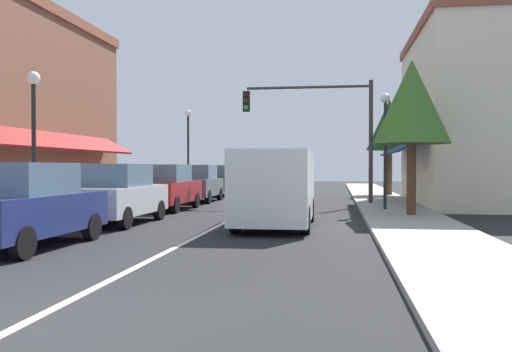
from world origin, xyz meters
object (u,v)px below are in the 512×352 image
at_px(parked_car_second_left, 117,194).
at_px(traffic_signal_mast_arm, 324,119).
at_px(parked_car_nearest_left, 25,206).
at_px(street_lamp_left_near, 34,121).
at_px(parked_car_third_left, 166,188).
at_px(tree_right_far, 390,126).
at_px(tree_right_near, 412,103).
at_px(parked_car_far_left, 198,184).
at_px(street_lamp_left_far, 188,138).
at_px(parked_car_distant_left, 221,181).
at_px(van_in_lane, 276,186).
at_px(street_lamp_right_mid, 385,131).

distance_m(parked_car_second_left, traffic_signal_mast_arm, 10.85).
bearing_deg(parked_car_nearest_left, street_lamp_left_near, 119.02).
bearing_deg(parked_car_third_left, traffic_signal_mast_arm, 32.15).
bearing_deg(tree_right_far, tree_right_near, -92.30).
distance_m(parked_car_far_left, street_lamp_left_far, 4.99).
height_order(street_lamp_left_far, tree_right_near, tree_right_near).
relative_size(parked_car_nearest_left, parked_car_far_left, 1.00).
height_order(parked_car_distant_left, street_lamp_left_far, street_lamp_left_far).
distance_m(parked_car_distant_left, traffic_signal_mast_arm, 9.65).
distance_m(parked_car_nearest_left, parked_car_far_left, 14.89).
relative_size(parked_car_third_left, traffic_signal_mast_arm, 0.73).
bearing_deg(parked_car_distant_left, tree_right_near, -53.49).
xyz_separation_m(parked_car_third_left, street_lamp_left_near, (-1.74, -6.34, 2.07)).
bearing_deg(parked_car_nearest_left, tree_right_far, 66.62).
distance_m(parked_car_third_left, van_in_lane, 7.06).
height_order(parked_car_second_left, street_lamp_left_near, street_lamp_left_near).
bearing_deg(parked_car_second_left, parked_car_nearest_left, -89.38).
bearing_deg(street_lamp_left_near, parked_car_distant_left, 84.37).
height_order(parked_car_nearest_left, traffic_signal_mast_arm, traffic_signal_mast_arm).
bearing_deg(parked_car_second_left, tree_right_near, 20.27).
distance_m(van_in_lane, tree_right_near, 5.79).
xyz_separation_m(van_in_lane, street_lamp_left_far, (-6.50, 14.21, 2.11)).
xyz_separation_m(parked_car_second_left, tree_right_far, (9.30, 15.91, 3.10)).
relative_size(van_in_lane, street_lamp_left_near, 1.21).
bearing_deg(parked_car_far_left, parked_car_nearest_left, -90.25).
height_order(parked_car_far_left, street_lamp_left_near, street_lamp_left_near).
distance_m(parked_car_distant_left, street_lamp_right_mid, 13.45).
xyz_separation_m(parked_car_nearest_left, street_lamp_right_mid, (8.15, 10.11, 2.12)).
xyz_separation_m(parked_car_nearest_left, parked_car_distant_left, (-0.22, 20.43, 0.00)).
bearing_deg(street_lamp_left_far, tree_right_far, 8.73).
distance_m(van_in_lane, tree_right_far, 16.82).
relative_size(parked_car_far_left, parked_car_distant_left, 1.00).
bearing_deg(parked_car_third_left, parked_car_far_left, 91.63).
bearing_deg(traffic_signal_mast_arm, street_lamp_right_mid, -55.18).
xyz_separation_m(traffic_signal_mast_arm, tree_right_near, (2.97, -5.57, 0.03)).
distance_m(parked_car_nearest_left, parked_car_distant_left, 20.43).
height_order(parked_car_distant_left, tree_right_far, tree_right_far).
xyz_separation_m(street_lamp_left_near, tree_right_near, (10.68, 4.36, 0.83)).
distance_m(street_lamp_right_mid, tree_right_near, 2.44).
xyz_separation_m(parked_car_distant_left, street_lamp_left_far, (-1.58, -1.45, 2.38)).
bearing_deg(traffic_signal_mast_arm, parked_car_nearest_left, -113.36).
bearing_deg(parked_car_second_left, parked_car_third_left, 92.44).
bearing_deg(parked_car_far_left, parked_car_distant_left, 89.23).
relative_size(parked_car_second_left, street_lamp_right_mid, 0.94).
relative_size(traffic_signal_mast_arm, street_lamp_left_near, 1.31).
height_order(parked_car_second_left, street_lamp_right_mid, street_lamp_right_mid).
relative_size(parked_car_distant_left, van_in_lane, 0.79).
relative_size(parked_car_far_left, traffic_signal_mast_arm, 0.73).
bearing_deg(parked_car_third_left, street_lamp_right_mid, 2.77).
bearing_deg(parked_car_second_left, parked_car_distant_left, 91.51).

